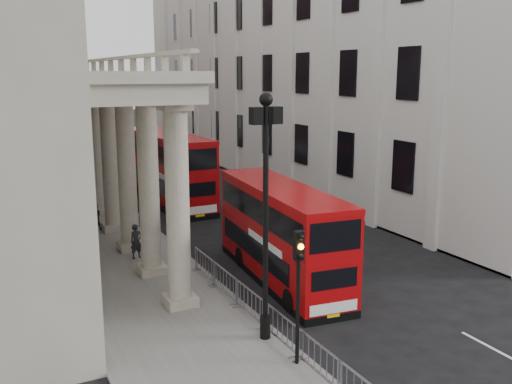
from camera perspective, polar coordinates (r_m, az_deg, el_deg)
name	(u,v)px	position (r m, az deg, el deg)	size (l,w,h in m)	color
sidewalk_west	(74,199)	(43.50, -17.75, -0.63)	(6.00, 140.00, 0.12)	slate
sidewalk_east	(274,180)	(48.55, 1.85, 1.20)	(3.00, 140.00, 0.12)	slate
kerb	(115,195)	(43.99, -13.95, -0.26)	(0.20, 140.00, 0.14)	slate
east_building	(290,31)	(50.78, 3.44, 15.75)	(8.00, 55.00, 25.00)	beige
monument_column	(65,30)	(105.43, -18.55, 15.06)	(8.00, 8.00, 54.20)	#60605E
lamp_post_south	(266,202)	(18.61, 0.97, -1.00)	(1.05, 0.44, 8.32)	black
lamp_post_mid	(139,146)	(33.45, -11.61, 4.52)	(1.05, 0.44, 8.32)	black
lamp_post_north	(89,124)	(49.03, -16.38, 6.56)	(1.05, 0.44, 8.32)	black
traffic_light	(299,273)	(17.46, 4.28, -8.09)	(0.28, 0.33, 4.30)	black
crowd_barriers	(298,343)	(18.69, 4.19, -14.82)	(0.50, 18.75, 1.10)	gray
bus_near	(281,232)	(25.08, 2.53, -3.97)	(3.23, 9.98, 4.23)	#A8070A
bus_far	(168,167)	(40.29, -8.75, 2.47)	(3.11, 11.45, 4.91)	#9B0709
pedestrian_a	(136,241)	(28.51, -11.88, -4.85)	(0.62, 0.41, 1.71)	black
pedestrian_b	(95,217)	(34.11, -15.81, -2.42)	(0.76, 0.59, 1.55)	#282420
pedestrian_c	(129,229)	(30.36, -12.58, -3.67)	(0.92, 0.60, 1.89)	black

